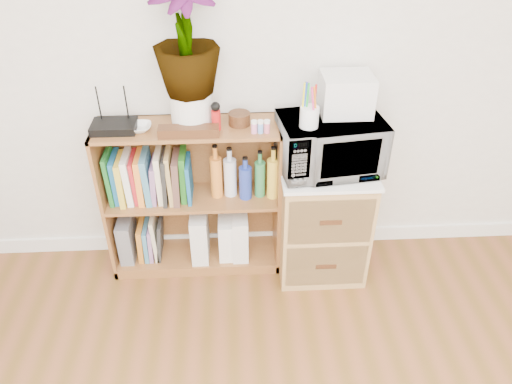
{
  "coord_description": "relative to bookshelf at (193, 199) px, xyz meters",
  "views": [
    {
      "loc": [
        -0.11,
        -0.26,
        2.18
      ],
      "look_at": [
        0.01,
        1.95,
        0.62
      ],
      "focal_mm": 35.0,
      "sensor_mm": 36.0,
      "label": 1
    }
  ],
  "objects": [
    {
      "name": "magazine_holder_mid",
      "position": [
        0.18,
        -0.01,
        -0.27
      ],
      "size": [
        0.08,
        0.21,
        0.26
      ],
      "primitive_type": "cube",
      "color": "white",
      "rests_on": "bookshelf"
    },
    {
      "name": "router",
      "position": [
        -0.37,
        -0.02,
        0.5
      ],
      "size": [
        0.23,
        0.16,
        0.04
      ],
      "primitive_type": "cube",
      "color": "black",
      "rests_on": "bookshelf"
    },
    {
      "name": "bookshelf",
      "position": [
        0.0,
        0.0,
        0.0
      ],
      "size": [
        1.0,
        0.3,
        0.95
      ],
      "primitive_type": "cube",
      "color": "brown",
      "rests_on": "ground"
    },
    {
      "name": "magazine_holder_right",
      "position": [
        0.27,
        -0.01,
        -0.26
      ],
      "size": [
        0.09,
        0.24,
        0.29
      ],
      "primitive_type": "cube",
      "color": "silver",
      "rests_on": "bookshelf"
    },
    {
      "name": "magazine_holder_left",
      "position": [
        0.02,
        -0.01,
        -0.25
      ],
      "size": [
        0.1,
        0.25,
        0.31
      ],
      "primitive_type": "cube",
      "color": "silver",
      "rests_on": "bookshelf"
    },
    {
      "name": "white_bowl",
      "position": [
        -0.24,
        -0.03,
        0.49
      ],
      "size": [
        0.13,
        0.13,
        0.03
      ],
      "primitive_type": "imported",
      "color": "white",
      "rests_on": "bookshelf"
    },
    {
      "name": "file_box",
      "position": [
        -0.42,
        0.0,
        -0.27
      ],
      "size": [
        0.08,
        0.22,
        0.28
      ],
      "primitive_type": "cube",
      "color": "slate",
      "rests_on": "bookshelf"
    },
    {
      "name": "wicker_unit",
      "position": [
        0.75,
        -0.08,
        -0.12
      ],
      "size": [
        0.5,
        0.45,
        0.7
      ],
      "primitive_type": "cube",
      "color": "#9E7542",
      "rests_on": "ground"
    },
    {
      "name": "skirting_board",
      "position": [
        0.35,
        0.14,
        -0.42
      ],
      "size": [
        4.0,
        0.02,
        0.1
      ],
      "primitive_type": "cube",
      "color": "white",
      "rests_on": "ground"
    },
    {
      "name": "potted_plant",
      "position": [
        0.03,
        0.02,
        0.95
      ],
      "size": [
        0.33,
        0.33,
        0.59
      ],
      "primitive_type": "imported",
      "color": "#377B31",
      "rests_on": "plant_pot"
    },
    {
      "name": "cookbooks",
      "position": [
        -0.23,
        0.0,
        0.17
      ],
      "size": [
        0.46,
        0.2,
        0.31
      ],
      "color": "#1B6725",
      "rests_on": "bookshelf"
    },
    {
      "name": "small_appliance",
      "position": [
        0.83,
        -0.01,
        0.64
      ],
      "size": [
        0.26,
        0.22,
        0.21
      ],
      "primitive_type": "cube",
      "color": "silver",
      "rests_on": "microwave"
    },
    {
      "name": "trinket_box",
      "position": [
        0.02,
        -0.1,
        0.5
      ],
      "size": [
        0.31,
        0.08,
        0.05
      ],
      "primitive_type": "cube",
      "color": "#37190F",
      "rests_on": "bookshelf"
    },
    {
      "name": "wooden_bowl",
      "position": [
        0.28,
        0.01,
        0.51
      ],
      "size": [
        0.11,
        0.11,
        0.07
      ],
      "primitive_type": "cylinder",
      "color": "#331A0D",
      "rests_on": "bookshelf"
    },
    {
      "name": "microwave",
      "position": [
        0.75,
        -0.08,
        0.39
      ],
      "size": [
        0.57,
        0.43,
        0.29
      ],
      "primitive_type": "imported",
      "rotation": [
        0.0,
        0.0,
        0.13
      ],
      "color": "white",
      "rests_on": "wicker_unit"
    },
    {
      "name": "kokeshi_doll",
      "position": [
        0.16,
        -0.04,
        0.53
      ],
      "size": [
        0.05,
        0.05,
        0.11
      ],
      "primitive_type": "cylinder",
      "color": "#B01515",
      "rests_on": "bookshelf"
    },
    {
      "name": "lower_books",
      "position": [
        -0.28,
        0.0,
        -0.28
      ],
      "size": [
        0.16,
        0.19,
        0.3
      ],
      "color": "#B86D20",
      "rests_on": "bookshelf"
    },
    {
      "name": "plant_pot",
      "position": [
        0.03,
        0.02,
        0.57
      ],
      "size": [
        0.21,
        0.21,
        0.18
      ],
      "primitive_type": "cylinder",
      "color": "white",
      "rests_on": "bookshelf"
    },
    {
      "name": "liquor_bottles",
      "position": [
        0.33,
        0.0,
        0.17
      ],
      "size": [
        0.46,
        0.07,
        0.32
      ],
      "color": "orange",
      "rests_on": "bookshelf"
    },
    {
      "name": "paint_jars",
      "position": [
        0.38,
        -0.09,
        0.51
      ],
      "size": [
        0.12,
        0.04,
        0.06
      ],
      "primitive_type": "cube",
      "color": "pink",
      "rests_on": "bookshelf"
    },
    {
      "name": "pen_cup",
      "position": [
        0.62,
        -0.15,
        0.59
      ],
      "size": [
        0.09,
        0.09,
        0.1
      ],
      "primitive_type": "cylinder",
      "color": "white",
      "rests_on": "microwave"
    }
  ]
}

